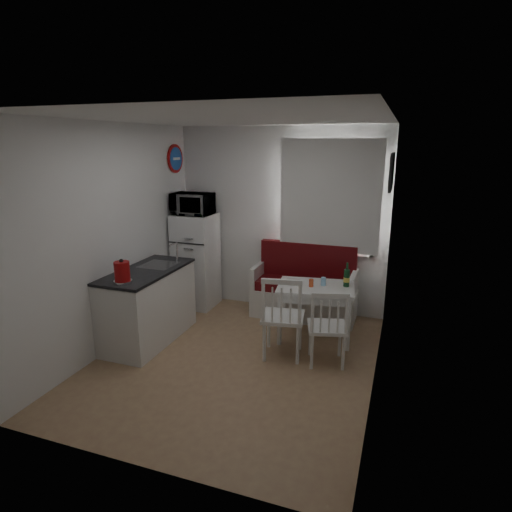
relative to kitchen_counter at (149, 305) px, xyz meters
The scene contains 22 objects.
floor 1.29m from the kitchen_counter, ahead, with size 3.00×3.50×0.02m, color #9C7253.
ceiling 2.46m from the kitchen_counter, ahead, with size 3.00×3.50×0.02m, color white.
wall_back 2.17m from the kitchen_counter, 53.04° to the left, with size 3.00×0.02×2.60m, color white.
wall_front 2.41m from the kitchen_counter, 57.81° to the right, with size 3.00×0.02×2.60m, color white.
wall_left 0.91m from the kitchen_counter, 152.61° to the right, with size 0.02×3.50×2.60m, color white.
wall_right 2.83m from the kitchen_counter, ahead, with size 0.02×3.50×2.60m, color white.
window 2.72m from the kitchen_counter, 39.47° to the left, with size 1.22×0.06×1.47m, color white.
curtain 2.71m from the kitchen_counter, 38.19° to the left, with size 1.35×0.02×1.50m, color white.
kitchen_counter is the anchor object (origin of this frame).
wall_sign 2.15m from the kitchen_counter, 101.80° to the left, with size 0.40×0.40×0.03m, color #1C51A9.
picture_frame 3.25m from the kitchen_counter, 19.45° to the left, with size 0.04×0.52×0.42m, color black.
bench 2.12m from the kitchen_counter, 39.80° to the left, with size 1.42×0.55×1.02m.
dining_table 2.05m from the kitchen_counter, 20.36° to the left, with size 1.00×0.76×0.69m.
chair_left 1.67m from the kitchen_counter, ahead, with size 0.53×0.51×0.52m.
chair_right 2.17m from the kitchen_counter, ahead, with size 0.50×0.49×0.47m.
fridge 1.27m from the kitchen_counter, 89.10° to the left, with size 0.55×0.55×1.38m, color white.
microwave 1.61m from the kitchen_counter, 89.06° to the left, with size 0.55×0.37×0.31m, color white.
kettle 0.78m from the kitchen_counter, 84.55° to the right, with size 0.20×0.20×0.26m, color #A20D0E.
wine_bottle 2.44m from the kitchen_counter, 19.69° to the left, with size 0.08×0.08×0.30m, color #144021, non-canonical shape.
drinking_glass_orange 2.00m from the kitchen_counter, 19.50° to the left, with size 0.06×0.06×0.09m, color #E35425.
drinking_glass_blue 2.15m from the kitchen_counter, 20.87° to the left, with size 0.06×0.06×0.10m, color #92CEF8.
plate 1.79m from the kitchen_counter, 24.34° to the left, with size 0.24×0.24×0.02m, color white.
Camera 1 is at (1.66, -4.02, 2.37)m, focal length 30.00 mm.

